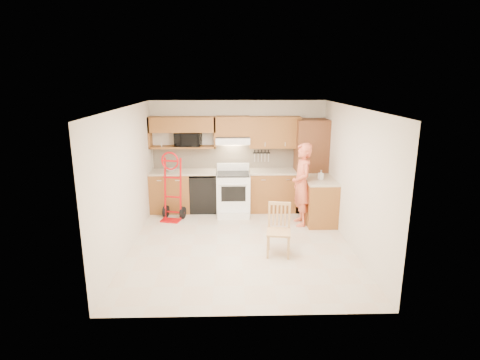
{
  "coord_description": "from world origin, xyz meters",
  "views": [
    {
      "loc": [
        -0.2,
        -6.68,
        2.98
      ],
      "look_at": [
        0.0,
        0.5,
        1.1
      ],
      "focal_mm": 29.17,
      "sensor_mm": 36.0,
      "label": 1
    }
  ],
  "objects_px": {
    "microwave": "(188,139)",
    "range": "(233,190)",
    "person": "(302,185)",
    "hand_truck": "(171,190)",
    "dining_chair": "(279,230)"
  },
  "relations": [
    {
      "from": "range",
      "to": "person",
      "type": "bearing_deg",
      "value": -26.81
    },
    {
      "from": "person",
      "to": "hand_truck",
      "type": "distance_m",
      "value": 2.76
    },
    {
      "from": "microwave",
      "to": "dining_chair",
      "type": "bearing_deg",
      "value": -48.3
    },
    {
      "from": "hand_truck",
      "to": "dining_chair",
      "type": "distance_m",
      "value": 2.76
    },
    {
      "from": "hand_truck",
      "to": "person",
      "type": "bearing_deg",
      "value": 6.74
    },
    {
      "from": "microwave",
      "to": "person",
      "type": "distance_m",
      "value": 2.76
    },
    {
      "from": "range",
      "to": "person",
      "type": "xyz_separation_m",
      "value": [
        1.41,
        -0.71,
        0.32
      ]
    },
    {
      "from": "dining_chair",
      "to": "microwave",
      "type": "bearing_deg",
      "value": 133.22
    },
    {
      "from": "range",
      "to": "dining_chair",
      "type": "xyz_separation_m",
      "value": [
        0.76,
        -2.16,
        -0.1
      ]
    },
    {
      "from": "person",
      "to": "dining_chair",
      "type": "xyz_separation_m",
      "value": [
        -0.65,
        -1.45,
        -0.41
      ]
    },
    {
      "from": "person",
      "to": "hand_truck",
      "type": "bearing_deg",
      "value": -101.67
    },
    {
      "from": "person",
      "to": "hand_truck",
      "type": "height_order",
      "value": "person"
    },
    {
      "from": "microwave",
      "to": "dining_chair",
      "type": "distance_m",
      "value": 3.31
    },
    {
      "from": "microwave",
      "to": "range",
      "type": "height_order",
      "value": "microwave"
    },
    {
      "from": "microwave",
      "to": "hand_truck",
      "type": "bearing_deg",
      "value": -106.54
    }
  ]
}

